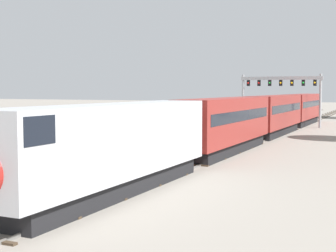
# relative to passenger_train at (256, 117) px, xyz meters

# --- Properties ---
(ground_plane) EXTENTS (400.00, 400.00, 0.00)m
(ground_plane) POSITION_rel_passenger_train_xyz_m (-2.00, -31.97, -2.60)
(ground_plane) COLOR gray
(track_main) EXTENTS (2.60, 200.00, 0.16)m
(track_main) POSITION_rel_passenger_train_xyz_m (0.00, 28.03, -2.54)
(track_main) COLOR slate
(track_main) RESTS_ON ground
(track_near) EXTENTS (2.60, 160.00, 0.16)m
(track_near) POSITION_rel_passenger_train_xyz_m (-5.50, 8.03, -2.54)
(track_near) COLOR slate
(track_near) RESTS_ON ground
(passenger_train) EXTENTS (3.04, 76.98, 4.80)m
(passenger_train) POSITION_rel_passenger_train_xyz_m (0.00, 0.00, 0.00)
(passenger_train) COLOR silver
(passenger_train) RESTS_ON ground
(signal_gantry) EXTENTS (12.10, 0.49, 7.80)m
(signal_gantry) POSITION_rel_passenger_train_xyz_m (-2.25, 22.79, 3.18)
(signal_gantry) COLOR #999BA0
(signal_gantry) RESTS_ON ground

